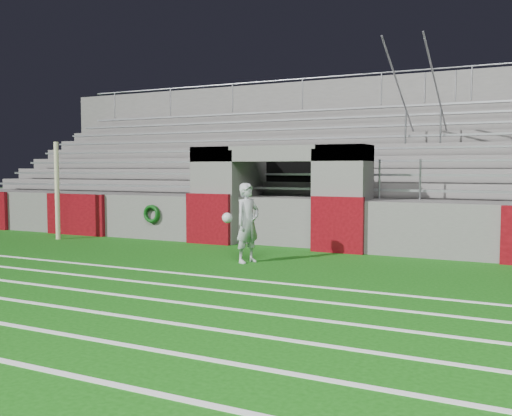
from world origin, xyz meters
The scene contains 6 objects.
ground centered at (0.00, 0.00, 0.00)m, with size 90.00×90.00×0.00m, color #114F0D.
field_post centered at (-6.18, 1.91, 1.39)m, with size 0.13×0.13×2.77m, color beige.
field_markings centered at (0.00, -5.00, 0.01)m, with size 28.00×8.09×0.01m.
stadium_structure centered at (0.00, 7.97, 1.49)m, with size 26.00×8.48×5.42m.
goalkeeper_with_ball centered at (0.52, 0.74, 0.86)m, with size 0.72×0.79×1.71m.
hose_coil centered at (-3.64, 2.93, 0.74)m, with size 0.53×0.15×0.53m.
Camera 1 is at (6.09, -10.06, 2.03)m, focal length 40.00 mm.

